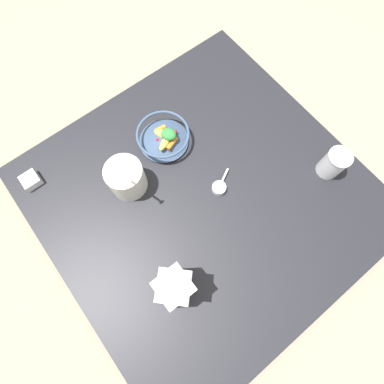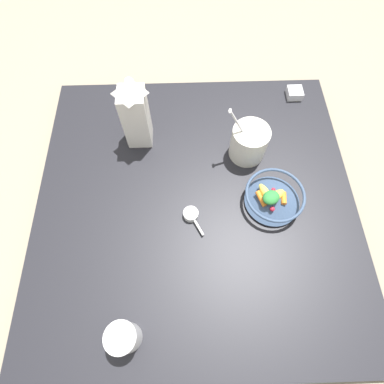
% 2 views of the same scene
% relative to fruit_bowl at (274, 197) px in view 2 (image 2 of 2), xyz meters
% --- Properties ---
extents(ground_plane, '(6.00, 6.00, 0.00)m').
position_rel_fruit_bowl_xyz_m(ground_plane, '(0.25, -0.02, -0.08)').
color(ground_plane, gray).
extents(countertop, '(1.08, 1.08, 0.04)m').
position_rel_fruit_bowl_xyz_m(countertop, '(0.25, -0.02, -0.06)').
color(countertop, black).
rests_on(countertop, ground_plane).
extents(fruit_bowl, '(0.19, 0.19, 0.08)m').
position_rel_fruit_bowl_xyz_m(fruit_bowl, '(0.00, 0.00, 0.00)').
color(fruit_bowl, '#384C6B').
rests_on(fruit_bowl, countertop).
extents(milk_carton, '(0.09, 0.09, 0.28)m').
position_rel_fruit_bowl_xyz_m(milk_carton, '(0.45, -0.28, 0.10)').
color(milk_carton, silver).
rests_on(milk_carton, countertop).
extents(yogurt_tub, '(0.15, 0.13, 0.23)m').
position_rel_fruit_bowl_xyz_m(yogurt_tub, '(0.06, -0.20, 0.03)').
color(yogurt_tub, silver).
rests_on(yogurt_tub, countertop).
extents(drinking_cup, '(0.08, 0.08, 0.12)m').
position_rel_fruit_bowl_xyz_m(drinking_cup, '(0.46, 0.40, 0.02)').
color(drinking_cup, white).
rests_on(drinking_cup, countertop).
extents(spice_jar, '(0.06, 0.06, 0.03)m').
position_rel_fruit_bowl_xyz_m(spice_jar, '(-0.16, -0.47, -0.02)').
color(spice_jar, silver).
rests_on(spice_jar, countertop).
extents(measuring_scoop, '(0.07, 0.10, 0.02)m').
position_rel_fruit_bowl_xyz_m(measuring_scoop, '(0.27, 0.04, -0.03)').
color(measuring_scoop, white).
rests_on(measuring_scoop, countertop).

